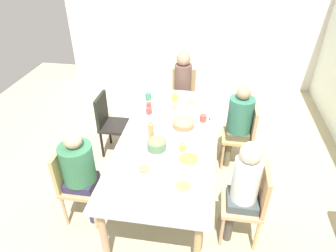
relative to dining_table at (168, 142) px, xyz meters
The scene contains 28 objects.
ground_plane 0.70m from the dining_table, ahead, with size 7.40×7.40×0.00m, color tan.
wall_left 3.20m from the dining_table, behind, with size 0.12×5.06×2.60m, color silver.
dining_table is the anchor object (origin of this frame).
chair_0 1.11m from the dining_table, 123.12° to the left, with size 0.40×0.40×0.90m.
person_0 1.02m from the dining_table, 125.89° to the left, with size 0.32×0.32×1.18m.
chair_1 1.11m from the dining_table, 56.88° to the left, with size 0.40×0.40×0.90m.
person_1 1.02m from the dining_table, 54.04° to the left, with size 0.30×0.30×1.21m.
chair_2 1.11m from the dining_table, 123.12° to the right, with size 0.40×0.40×0.90m.
chair_3 1.59m from the dining_table, behind, with size 0.40×0.40×0.90m.
person_3 1.49m from the dining_table, behind, with size 0.30×0.30×1.24m.
chair_4 1.11m from the dining_table, 56.88° to the right, with size 0.40×0.40×0.90m.
person_4 1.02m from the dining_table, 54.12° to the right, with size 0.34×0.34×1.14m.
plate_0 0.82m from the dining_table, 18.76° to the left, with size 0.26×0.26×0.04m.
plate_1 0.68m from the dining_table, behind, with size 0.24×0.24×0.04m.
plate_2 0.63m from the dining_table, 13.50° to the right, with size 0.20×0.20×0.04m.
plate_3 0.88m from the dining_table, 167.37° to the left, with size 0.24×0.24×0.04m.
bowl_0 0.53m from the dining_table, 32.77° to the left, with size 0.24×0.24×0.08m.
bowl_1 0.31m from the dining_table, 149.18° to the left, with size 0.27×0.27×0.08m.
bowl_2 0.28m from the dining_table, 20.13° to the right, with size 0.21×0.21×0.12m.
cup_0 0.70m from the dining_table, 149.79° to the right, with size 0.11×0.07×0.09m.
cup_1 0.32m from the dining_table, 39.74° to the left, with size 0.11×0.08×0.09m.
cup_2 0.58m from the dining_table, 145.88° to the right, with size 0.11×0.08×0.08m.
cup_3 0.89m from the dining_table, behind, with size 0.12×0.08×0.10m.
cup_4 0.95m from the dining_table, 154.21° to the right, with size 0.12×0.08×0.09m.
cup_5 1.18m from the dining_table, 162.87° to the left, with size 0.12×0.08×0.09m.
cup_6 0.56m from the dining_table, 136.91° to the left, with size 0.12×0.08×0.08m.
bottle_0 0.51m from the dining_table, 109.26° to the left, with size 0.05×0.05×0.20m.
bottle_1 0.26m from the dining_table, 73.39° to the right, with size 0.07×0.07×0.24m.
Camera 1 is at (2.77, 0.43, 2.76)m, focal length 32.08 mm.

